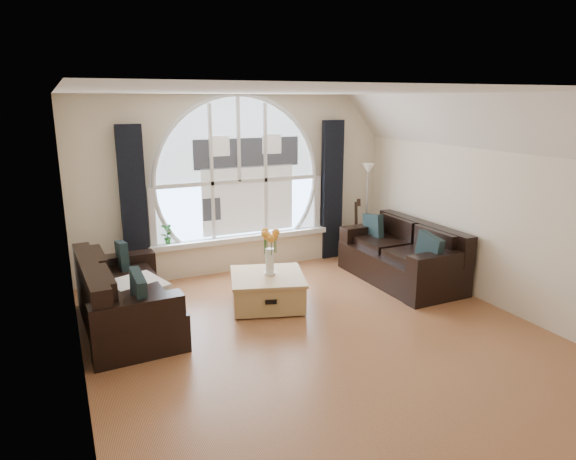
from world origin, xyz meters
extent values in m
cube|color=brown|center=(0.00, 0.00, 0.00)|extent=(5.00, 5.50, 0.01)
cube|color=silver|center=(0.00, 0.00, 2.70)|extent=(5.00, 5.50, 0.01)
cube|color=beige|center=(0.00, 2.75, 1.35)|extent=(5.00, 0.01, 2.70)
cube|color=beige|center=(0.00, -2.75, 1.35)|extent=(5.00, 0.01, 2.70)
cube|color=beige|center=(-2.50, 0.00, 1.35)|extent=(0.01, 5.50, 2.70)
cube|color=beige|center=(2.50, 0.00, 1.35)|extent=(0.01, 5.50, 2.70)
cube|color=silver|center=(2.20, 0.00, 2.35)|extent=(0.92, 5.50, 0.72)
cube|color=silver|center=(0.00, 2.72, 1.62)|extent=(2.60, 0.06, 2.15)
cube|color=white|center=(0.00, 2.65, 0.51)|extent=(2.90, 0.22, 0.08)
cube|color=white|center=(0.00, 2.69, 1.62)|extent=(2.76, 0.08, 2.15)
cube|color=silver|center=(0.15, 2.71, 1.50)|extent=(1.70, 0.02, 1.50)
cube|color=black|center=(-1.60, 2.63, 1.15)|extent=(0.35, 0.12, 2.30)
cube|color=black|center=(1.60, 2.63, 1.15)|extent=(0.35, 0.12, 2.30)
cube|color=black|center=(-1.94, 1.20, 0.40)|extent=(1.04, 1.94, 0.84)
cube|color=black|center=(1.95, 1.15, 0.40)|extent=(1.00, 1.95, 0.86)
cube|color=#A78249|center=(-0.20, 1.12, 0.23)|extent=(1.16, 1.16, 0.46)
cube|color=silver|center=(-1.81, 1.17, 0.50)|extent=(0.71, 0.71, 0.10)
cube|color=white|center=(-0.15, 1.13, 0.81)|extent=(0.24, 0.24, 0.70)
cube|color=#B2B2B2|center=(2.14, 2.38, 0.80)|extent=(0.24, 0.24, 1.60)
cube|color=brown|center=(1.87, 2.33, 0.53)|extent=(0.42, 0.35, 1.06)
imported|color=#1E6023|center=(-1.16, 2.65, 0.71)|extent=(0.21, 0.18, 0.33)
camera|label=1|loc=(-2.56, -4.66, 2.63)|focal=31.74mm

